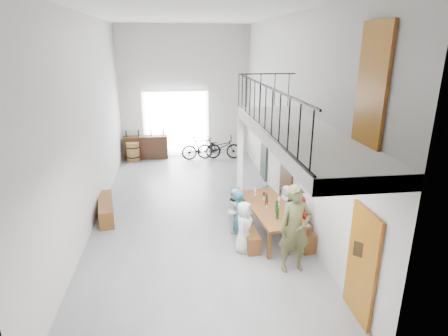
{
  "coord_description": "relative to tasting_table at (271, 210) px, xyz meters",
  "views": [
    {
      "loc": [
        -0.43,
        -10.2,
        4.73
      ],
      "look_at": [
        0.85,
        -0.5,
        1.47
      ],
      "focal_mm": 30.0,
      "sensor_mm": 36.0,
      "label": 1
    }
  ],
  "objects": [
    {
      "name": "balcony",
      "position": [
        0.1,
        -1.39,
        2.26
      ],
      "size": [
        1.52,
        5.62,
        4.0
      ],
      "color": "white",
      "rests_on": "ground"
    },
    {
      "name": "bench_inner",
      "position": [
        -0.66,
        -0.04,
        -0.49
      ],
      "size": [
        0.42,
        1.89,
        0.43
      ],
      "primitive_type": "cube",
      "rotation": [
        0.0,
        0.0,
        0.07
      ],
      "color": "brown",
      "rests_on": "ground"
    },
    {
      "name": "guest_right_b",
      "position": [
        0.6,
        0.03,
        -0.16
      ],
      "size": [
        0.5,
        1.06,
        1.1
      ],
      "primitive_type": "imported",
      "rotation": [
        0.0,
        0.0,
        -1.75
      ],
      "color": "black",
      "rests_on": "ground"
    },
    {
      "name": "bicycle_near",
      "position": [
        -0.49,
        6.93,
        -0.21
      ],
      "size": [
        1.94,
        0.82,
        0.99
      ],
      "primitive_type": "imported",
      "rotation": [
        0.0,
        0.0,
        1.48
      ],
      "color": "black",
      "rests_on": "ground"
    },
    {
      "name": "guest_right_c",
      "position": [
        0.65,
        0.77,
        -0.19
      ],
      "size": [
        0.51,
        0.6,
        1.03
      ],
      "primitive_type": "imported",
      "rotation": [
        0.0,
        0.0,
        -1.14
      ],
      "color": "silver",
      "rests_on": "ground"
    },
    {
      "name": "potted_plant",
      "position": [
        0.57,
        2.6,
        -0.5
      ],
      "size": [
        0.46,
        0.44,
        0.41
      ],
      "primitive_type": "imported",
      "rotation": [
        0.0,
        0.0,
        -0.39
      ],
      "color": "#204B1D",
      "rests_on": "ground"
    },
    {
      "name": "gateway_portal",
      "position": [
        -2.28,
        7.68,
        0.69
      ],
      "size": [
        2.8,
        0.08,
        2.8
      ],
      "primitive_type": "cube",
      "color": "white",
      "rests_on": "ground"
    },
    {
      "name": "host_standing",
      "position": [
        0.12,
        -1.59,
        0.28
      ],
      "size": [
        0.75,
        0.52,
        1.96
      ],
      "primitive_type": "imported",
      "rotation": [
        0.0,
        0.0,
        0.07
      ],
      "color": "brown",
      "rests_on": "ground"
    },
    {
      "name": "counter_bottles",
      "position": [
        -3.62,
        7.38,
        0.41
      ],
      "size": [
        1.61,
        0.16,
        0.28
      ],
      "color": "black",
      "rests_on": "serving_counter"
    },
    {
      "name": "right_wall_decor",
      "position": [
        0.82,
        -0.13,
        1.04
      ],
      "size": [
        0.07,
        8.28,
        5.07
      ],
      "color": "#945610",
      "rests_on": "ground"
    },
    {
      "name": "guest_left_c",
      "position": [
        -0.82,
        0.38,
        -0.11
      ],
      "size": [
        0.56,
        0.65,
        1.18
      ],
      "primitive_type": "imported",
      "rotation": [
        0.0,
        0.0,
        1.37
      ],
      "color": "silver",
      "rests_on": "ground"
    },
    {
      "name": "floor",
      "position": [
        -1.88,
        1.74,
        -0.71
      ],
      "size": [
        12.0,
        12.0,
        0.0
      ],
      "primitive_type": "plane",
      "color": "slate",
      "rests_on": "ground"
    },
    {
      "name": "side_bench",
      "position": [
        -4.38,
        1.64,
        -0.46
      ],
      "size": [
        0.69,
        1.81,
        0.5
      ],
      "primitive_type": "cube",
      "rotation": [
        0.0,
        0.0,
        0.18
      ],
      "color": "brown",
      "rests_on": "ground"
    },
    {
      "name": "tableware",
      "position": [
        0.01,
        -0.12,
        0.23
      ],
      "size": [
        0.54,
        1.62,
        0.35
      ],
      "color": "black",
      "rests_on": "tasting_table"
    },
    {
      "name": "tasting_table",
      "position": [
        0.0,
        0.0,
        0.0
      ],
      "size": [
        1.31,
        2.58,
        0.79
      ],
      "rotation": [
        0.0,
        0.0,
        0.12
      ],
      "color": "brown",
      "rests_on": "ground"
    },
    {
      "name": "room_walls",
      "position": [
        -1.88,
        1.74,
        2.85
      ],
      "size": [
        12.0,
        12.0,
        12.0
      ],
      "color": "silver",
      "rests_on": "ground"
    },
    {
      "name": "bicycle_far",
      "position": [
        -1.27,
        6.9,
        -0.2
      ],
      "size": [
        1.72,
        0.6,
        1.01
      ],
      "primitive_type": "imported",
      "rotation": [
        0.0,
        0.0,
        1.64
      ],
      "color": "black",
      "rests_on": "ground"
    },
    {
      "name": "guest_right_a",
      "position": [
        0.59,
        -0.56,
        -0.06
      ],
      "size": [
        0.53,
        0.82,
        1.29
      ],
      "primitive_type": "imported",
      "rotation": [
        0.0,
        0.0,
        -1.27
      ],
      "color": "maroon",
      "rests_on": "ground"
    },
    {
      "name": "guest_left_b",
      "position": [
        -0.83,
        -0.19,
        -0.03
      ],
      "size": [
        0.39,
        0.54,
        1.35
      ],
      "primitive_type": "imported",
      "rotation": [
        0.0,
        0.0,
        1.42
      ],
      "color": "#215B71",
      "rests_on": "ground"
    },
    {
      "name": "oak_barrel",
      "position": [
        -4.13,
        7.04,
        -0.3
      ],
      "size": [
        0.55,
        0.55,
        0.81
      ],
      "color": "brown",
      "rests_on": "ground"
    },
    {
      "name": "serving_counter",
      "position": [
        -3.62,
        7.39,
        -0.22
      ],
      "size": [
        1.87,
        0.58,
        0.98
      ],
      "primitive_type": "cube",
      "rotation": [
        0.0,
        0.0,
        0.04
      ],
      "color": "#392011",
      "rests_on": "ground"
    },
    {
      "name": "guest_left_d",
      "position": [
        -0.78,
        0.88,
        -0.19
      ],
      "size": [
        0.53,
        0.74,
        1.03
      ],
      "primitive_type": "imported",
      "rotation": [
        0.0,
        0.0,
        1.81
      ],
      "color": "#215B71",
      "rests_on": "ground"
    },
    {
      "name": "guest_left_a",
      "position": [
        -0.81,
        -0.68,
        -0.08
      ],
      "size": [
        0.62,
        0.73,
        1.26
      ],
      "primitive_type": "imported",
      "rotation": [
        0.0,
        0.0,
        1.14
      ],
      "color": "silver",
      "rests_on": "ground"
    },
    {
      "name": "bench_wall",
      "position": [
        0.61,
        -0.03,
        -0.46
      ],
      "size": [
        0.48,
        2.16,
        0.49
      ],
      "primitive_type": "cube",
      "rotation": [
        0.0,
        0.0,
        0.1
      ],
      "color": "brown",
      "rests_on": "ground"
    }
  ]
}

